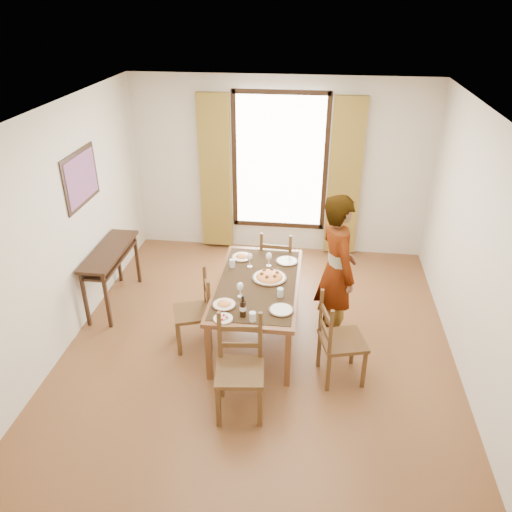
# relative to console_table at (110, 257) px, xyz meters

# --- Properties ---
(ground) EXTENTS (5.00, 5.00, 0.00)m
(ground) POSITION_rel_console_table_xyz_m (2.03, -0.60, -0.68)
(ground) COLOR brown
(ground) RESTS_ON ground
(room_shell) EXTENTS (4.60, 5.10, 2.74)m
(room_shell) POSITION_rel_console_table_xyz_m (2.03, -0.47, 0.86)
(room_shell) COLOR beige
(room_shell) RESTS_ON ground
(console_table) EXTENTS (0.38, 1.20, 0.80)m
(console_table) POSITION_rel_console_table_xyz_m (0.00, 0.00, 0.00)
(console_table) COLOR black
(console_table) RESTS_ON ground
(dining_table) EXTENTS (0.96, 1.77, 0.76)m
(dining_table) POSITION_rel_console_table_xyz_m (1.98, -0.49, 0.01)
(dining_table) COLOR brown
(dining_table) RESTS_ON ground
(chair_west) EXTENTS (0.53, 0.53, 0.94)m
(chair_west) POSITION_rel_console_table_xyz_m (1.28, -0.73, -0.25)
(chair_west) COLOR #52381B
(chair_west) RESTS_ON ground
(chair_north) EXTENTS (0.46, 0.46, 0.99)m
(chair_north) POSITION_rel_console_table_xyz_m (2.13, 0.48, -0.22)
(chair_north) COLOR #52381B
(chair_north) RESTS_ON ground
(chair_south) EXTENTS (0.51, 0.51, 1.05)m
(chair_south) POSITION_rel_console_table_xyz_m (1.96, -1.70, -0.20)
(chair_south) COLOR #52381B
(chair_south) RESTS_ON ground
(chair_east) EXTENTS (0.55, 0.55, 1.01)m
(chair_east) POSITION_rel_console_table_xyz_m (2.93, -1.11, -0.21)
(chair_east) COLOR #52381B
(chair_east) RESTS_ON ground
(man) EXTENTS (0.96, 0.89, 1.85)m
(man) POSITION_rel_console_table_xyz_m (2.88, -0.40, 0.24)
(man) COLOR #999BA1
(man) RESTS_ON ground
(plate_sw) EXTENTS (0.27, 0.27, 0.05)m
(plate_sw) POSITION_rel_console_table_xyz_m (1.69, -1.01, 0.10)
(plate_sw) COLOR silver
(plate_sw) RESTS_ON dining_table
(plate_se) EXTENTS (0.27, 0.27, 0.05)m
(plate_se) POSITION_rel_console_table_xyz_m (2.30, -1.03, 0.10)
(plate_se) COLOR silver
(plate_se) RESTS_ON dining_table
(plate_nw) EXTENTS (0.27, 0.27, 0.05)m
(plate_nw) POSITION_rel_console_table_xyz_m (1.72, 0.07, 0.10)
(plate_nw) COLOR silver
(plate_nw) RESTS_ON dining_table
(plate_ne) EXTENTS (0.27, 0.27, 0.05)m
(plate_ne) POSITION_rel_console_table_xyz_m (2.29, 0.04, 0.10)
(plate_ne) COLOR silver
(plate_ne) RESTS_ON dining_table
(pasta_platter) EXTENTS (0.40, 0.40, 0.10)m
(pasta_platter) POSITION_rel_console_table_xyz_m (2.11, -0.40, 0.12)
(pasta_platter) COLOR #CF671A
(pasta_platter) RESTS_ON dining_table
(caprese_plate) EXTENTS (0.20, 0.20, 0.04)m
(caprese_plate) POSITION_rel_console_table_xyz_m (1.72, -1.26, 0.09)
(caprese_plate) COLOR silver
(caprese_plate) RESTS_ON dining_table
(wine_glass_a) EXTENTS (0.08, 0.08, 0.18)m
(wine_glass_a) POSITION_rel_console_table_xyz_m (1.83, -0.82, 0.16)
(wine_glass_a) COLOR white
(wine_glass_a) RESTS_ON dining_table
(wine_glass_b) EXTENTS (0.08, 0.08, 0.18)m
(wine_glass_b) POSITION_rel_console_table_xyz_m (2.07, -0.09, 0.16)
(wine_glass_b) COLOR white
(wine_glass_b) RESTS_ON dining_table
(wine_glass_c) EXTENTS (0.08, 0.08, 0.18)m
(wine_glass_c) POSITION_rel_console_table_xyz_m (1.85, -0.14, 0.16)
(wine_glass_c) COLOR white
(wine_glass_c) RESTS_ON dining_table
(tumbler_a) EXTENTS (0.07, 0.07, 0.10)m
(tumbler_a) POSITION_rel_console_table_xyz_m (2.27, -0.75, 0.12)
(tumbler_a) COLOR silver
(tumbler_a) RESTS_ON dining_table
(tumbler_b) EXTENTS (0.07, 0.07, 0.10)m
(tumbler_b) POSITION_rel_console_table_xyz_m (1.64, -0.17, 0.12)
(tumbler_b) COLOR silver
(tumbler_b) RESTS_ON dining_table
(tumbler_c) EXTENTS (0.07, 0.07, 0.10)m
(tumbler_c) POSITION_rel_console_table_xyz_m (2.03, -1.25, 0.12)
(tumbler_c) COLOR silver
(tumbler_c) RESTS_ON dining_table
(wine_bottle) EXTENTS (0.07, 0.07, 0.25)m
(wine_bottle) POSITION_rel_console_table_xyz_m (1.92, -1.18, 0.20)
(wine_bottle) COLOR black
(wine_bottle) RESTS_ON dining_table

